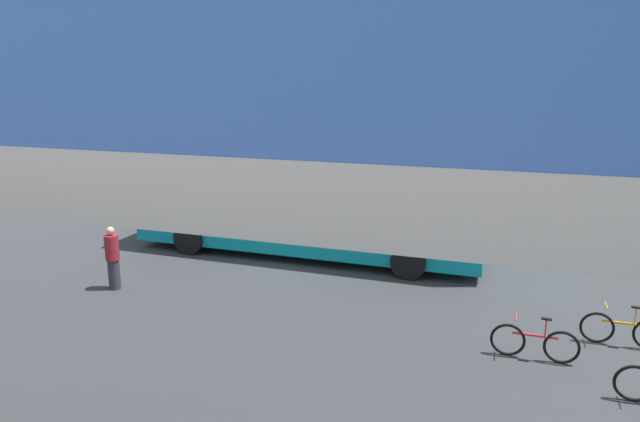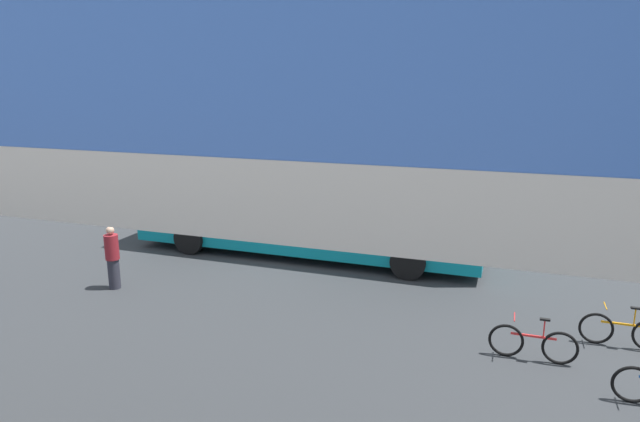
# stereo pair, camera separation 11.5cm
# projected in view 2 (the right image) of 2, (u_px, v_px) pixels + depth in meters

# --- Properties ---
(ground) EXTENTS (80.00, 80.00, 0.00)m
(ground) POSITION_uv_depth(u_px,v_px,m) (280.00, 260.00, 17.90)
(ground) COLOR #2D3033
(city_bus) EXTENTS (11.54, 2.85, 3.15)m
(city_bus) POSITION_uv_depth(u_px,v_px,m) (305.00, 199.00, 18.09)
(city_bus) COLOR #0C8493
(city_bus) RESTS_ON ground
(bicycle_red) EXTENTS (1.77, 0.44, 0.96)m
(bicycle_red) POSITION_uv_depth(u_px,v_px,m) (533.00, 344.00, 11.42)
(bicycle_red) COLOR black
(bicycle_red) RESTS_ON ground
(bicycle_orange) EXTENTS (1.77, 0.44, 0.96)m
(bicycle_orange) POSITION_uv_depth(u_px,v_px,m) (623.00, 331.00, 11.97)
(bicycle_orange) COLOR black
(bicycle_orange) RESTS_ON ground
(pedestrian) EXTENTS (0.38, 0.38, 1.79)m
(pedestrian) POSITION_uv_depth(u_px,v_px,m) (113.00, 258.00, 15.27)
(pedestrian) COLOR #2D2D38
(pedestrian) RESTS_ON ground
(traffic_sign) EXTENTS (0.08, 0.60, 2.80)m
(traffic_sign) POSITION_uv_depth(u_px,v_px,m) (269.00, 175.00, 22.71)
(traffic_sign) COLOR slate
(traffic_sign) RESTS_ON ground
(lane_dash_leftmost) EXTENTS (2.00, 0.20, 0.01)m
(lane_dash_leftmost) POSITION_uv_depth(u_px,v_px,m) (476.00, 258.00, 18.02)
(lane_dash_leftmost) COLOR silver
(lane_dash_leftmost) RESTS_ON ground
(lane_dash_left) EXTENTS (2.00, 0.20, 0.01)m
(lane_dash_left) POSITION_uv_depth(u_px,v_px,m) (358.00, 246.00, 19.31)
(lane_dash_left) COLOR silver
(lane_dash_left) RESTS_ON ground
(lane_dash_centre) EXTENTS (2.00, 0.20, 0.01)m
(lane_dash_centre) POSITION_uv_depth(u_px,v_px,m) (255.00, 236.00, 20.60)
(lane_dash_centre) COLOR silver
(lane_dash_centre) RESTS_ON ground
(lane_dash_right) EXTENTS (2.00, 0.20, 0.01)m
(lane_dash_right) POSITION_uv_depth(u_px,v_px,m) (164.00, 227.00, 21.89)
(lane_dash_right) COLOR silver
(lane_dash_right) RESTS_ON ground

